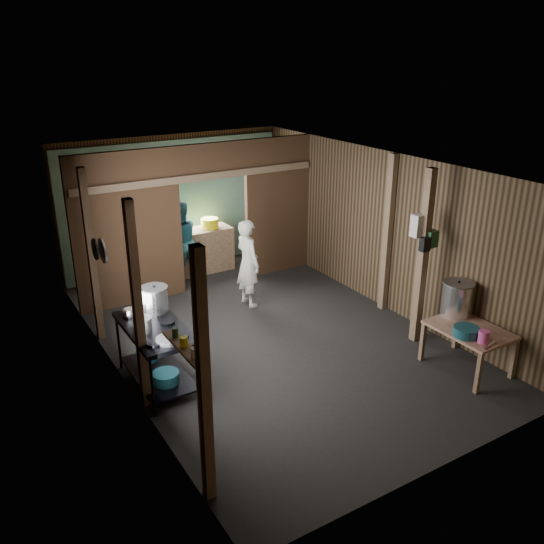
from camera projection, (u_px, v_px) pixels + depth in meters
floor at (265, 334)px, 8.70m from camera, size 4.50×7.00×0.00m
ceiling at (264, 166)px, 7.74m from camera, size 4.50×7.00×0.00m
wall_back at (173, 202)px, 11.00m from camera, size 4.50×0.00×2.60m
wall_front at (450, 361)px, 5.44m from camera, size 4.50×0.00×2.60m
wall_left at (111, 286)px, 7.14m from camera, size 0.00×7.00×2.60m
wall_right at (383, 231)px, 9.31m from camera, size 0.00×7.00×2.60m
partition_left at (128, 230)px, 9.33m from camera, size 1.85×0.10×2.60m
partition_right at (277, 206)px, 10.73m from camera, size 1.35×0.10×2.60m
partition_header at (212, 160)px, 9.72m from camera, size 1.30×0.10×0.60m
turquoise_panel at (175, 206)px, 10.97m from camera, size 4.40×0.06×2.50m
back_counter at (201, 250)px, 11.03m from camera, size 1.20×0.50×0.85m
wall_clock at (185, 171)px, 10.82m from camera, size 0.20×0.03×0.20m
post_left_a at (204, 382)px, 5.11m from camera, size 0.10×0.12×2.60m
post_left_b at (138, 308)px, 6.54m from camera, size 0.10×0.12×2.60m
post_left_c at (92, 257)px, 8.12m from camera, size 0.10×0.12×2.60m
post_right at (388, 235)px, 9.12m from camera, size 0.10×0.12×2.60m
post_free at (423, 258)px, 8.08m from camera, size 0.12×0.12×2.60m
cross_beam at (200, 177)px, 9.65m from camera, size 4.40×0.12×0.12m
pan_lid_big at (103, 251)px, 7.34m from camera, size 0.03×0.34×0.34m
pan_lid_small at (95, 249)px, 7.70m from camera, size 0.03×0.30×0.30m
wall_shelf at (184, 348)px, 5.48m from camera, size 0.14×0.80×0.03m
jar_white at (194, 353)px, 5.26m from camera, size 0.07×0.07×0.10m
jar_yellow at (184, 342)px, 5.46m from camera, size 0.08×0.08×0.10m
jar_green at (175, 333)px, 5.63m from camera, size 0.06×0.06×0.10m
bag_white at (419, 225)px, 7.95m from camera, size 0.22×0.15×0.32m
bag_green at (431, 239)px, 7.96m from camera, size 0.16×0.12×0.24m
bag_black at (425, 244)px, 7.89m from camera, size 0.14×0.10×0.20m
gas_range at (157, 355)px, 7.29m from camera, size 0.73×1.41×0.83m
prep_table at (467, 349)px, 7.67m from camera, size 0.76×1.04×0.61m
stove_pot_large at (155, 300)px, 7.49m from camera, size 0.41×0.41×0.37m
stove_pot_med at (143, 325)px, 6.97m from camera, size 0.31×0.31×0.21m
stove_saucepan at (130, 312)px, 7.40m from camera, size 0.19×0.19×0.10m
frying_pan at (168, 340)px, 6.75m from camera, size 0.31×0.52×0.07m
blue_tub_front at (166, 377)px, 7.14m from camera, size 0.34×0.34×0.14m
blue_tub_back at (148, 355)px, 7.68m from camera, size 0.28×0.28×0.11m
stock_pot at (457, 299)px, 7.87m from camera, size 0.44×0.44×0.50m
wash_basin at (466, 331)px, 7.34m from camera, size 0.43×0.43×0.12m
pink_bucket at (484, 337)px, 7.16m from camera, size 0.17×0.17×0.17m
knife at (489, 345)px, 7.12m from camera, size 0.30×0.10×0.01m
yellow_tub at (210, 223)px, 10.94m from camera, size 0.34×0.34×0.19m
cook at (248, 263)px, 9.47m from camera, size 0.39×0.57×1.50m
worker_back at (180, 241)px, 10.50m from camera, size 0.76×0.60×1.52m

